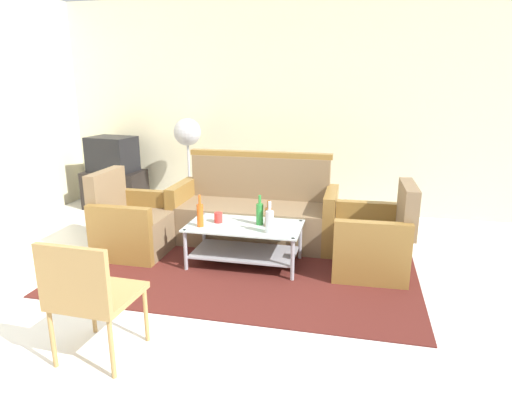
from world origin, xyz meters
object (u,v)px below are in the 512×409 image
(television, at_px, (112,154))
(bottle_green, at_px, (260,213))
(couch, at_px, (255,213))
(cup, at_px, (218,218))
(tv_stand, at_px, (115,189))
(coffee_table, at_px, (245,239))
(bottle_brown, at_px, (268,217))
(bottle_clear, at_px, (270,221))
(armchair_left, at_px, (133,226))
(pedestal_fan, at_px, (188,138))
(wicker_chair, at_px, (88,292))
(armchair_right, at_px, (374,242))
(bottle_orange, at_px, (200,215))

(television, bearing_deg, bottle_green, 156.19)
(couch, distance_m, cup, 0.73)
(couch, relative_size, cup, 18.01)
(bottle_green, relative_size, tv_stand, 0.36)
(television, bearing_deg, coffee_table, 153.74)
(bottle_brown, relative_size, bottle_clear, 0.86)
(armchair_left, xyz_separation_m, bottle_clear, (1.50, -0.24, 0.23))
(bottle_brown, height_order, pedestal_fan, pedestal_fan)
(armchair_left, relative_size, pedestal_fan, 0.67)
(couch, relative_size, bottle_clear, 6.11)
(armchair_left, xyz_separation_m, wicker_chair, (0.67, -1.81, 0.21))
(couch, height_order, tv_stand, couch)
(bottle_clear, height_order, wicker_chair, wicker_chair)
(armchair_right, height_order, bottle_green, armchair_right)
(bottle_clear, bearing_deg, wicker_chair, -117.94)
(armchair_right, distance_m, tv_stand, 3.81)
(bottle_clear, bearing_deg, armchair_right, 17.17)
(armchair_left, xyz_separation_m, bottle_green, (1.36, -0.02, 0.23))
(armchair_left, relative_size, bottle_green, 2.91)
(armchair_right, bearing_deg, bottle_green, 92.23)
(couch, xyz_separation_m, bottle_clear, (0.34, -0.87, 0.21))
(armchair_right, distance_m, pedestal_fan, 2.94)
(bottle_brown, xyz_separation_m, tv_stand, (-2.53, 1.57, -0.25))
(bottle_green, xyz_separation_m, bottle_brown, (0.09, -0.04, -0.01))
(bottle_orange, bearing_deg, armchair_left, 166.11)
(couch, xyz_separation_m, television, (-2.23, 0.89, 0.44))
(coffee_table, xyz_separation_m, television, (-2.30, 1.59, 0.49))
(couch, distance_m, wicker_chair, 2.49)
(armchair_right, height_order, pedestal_fan, pedestal_fan)
(coffee_table, xyz_separation_m, bottle_brown, (0.23, 0.02, 0.24))
(tv_stand, bearing_deg, bottle_orange, -42.21)
(wicker_chair, bearing_deg, couch, 80.87)
(bottle_brown, distance_m, wicker_chair, 1.92)
(couch, xyz_separation_m, coffee_table, (0.06, -0.71, -0.04))
(coffee_table, bearing_deg, armchair_left, 176.59)
(bottle_orange, bearing_deg, bottle_clear, -2.71)
(cup, xyz_separation_m, tv_stand, (-2.03, 1.57, -0.20))
(couch, distance_m, armchair_right, 1.41)
(bottle_clear, bearing_deg, armchair_left, 171.08)
(television, bearing_deg, bottle_orange, 146.24)
(bottle_brown, xyz_separation_m, wicker_chair, (-0.79, -1.75, -0.01))
(bottle_green, distance_m, bottle_brown, 0.10)
(tv_stand, bearing_deg, wicker_chair, -62.35)
(couch, height_order, armchair_right, couch)
(armchair_left, height_order, tv_stand, armchair_left)
(couch, distance_m, bottle_green, 0.71)
(bottle_brown, relative_size, pedestal_fan, 0.20)
(couch, height_order, coffee_table, couch)
(armchair_right, distance_m, wicker_chair, 2.58)
(coffee_table, relative_size, television, 1.67)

